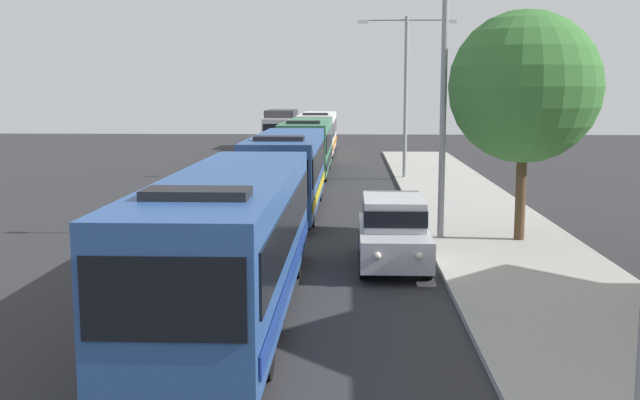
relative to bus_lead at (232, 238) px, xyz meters
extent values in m
cube|color=#284C8C|center=(0.00, 0.02, 0.01)|extent=(2.50, 11.95, 2.70)
cube|color=black|center=(1.27, 0.02, 0.36)|extent=(0.04, 10.99, 1.00)
cube|color=black|center=(-1.27, 0.02, 0.36)|extent=(0.04, 10.99, 1.00)
cube|color=black|center=(0.00, -5.97, 0.31)|extent=(2.30, 0.04, 1.20)
cube|color=navy|center=(1.28, 0.02, -0.79)|extent=(0.03, 11.35, 0.36)
cube|color=black|center=(0.00, -3.56, 1.44)|extent=(1.75, 0.90, 0.16)
cylinder|color=black|center=(1.10, -3.68, -1.19)|extent=(0.28, 1.00, 1.00)
cylinder|color=black|center=(-1.10, -3.68, -1.19)|extent=(0.28, 1.00, 1.00)
cylinder|color=black|center=(1.10, 3.31, -1.19)|extent=(0.28, 1.00, 1.00)
cylinder|color=black|center=(-1.10, 3.31, -1.19)|extent=(0.28, 1.00, 1.00)
cube|color=#284C8C|center=(0.00, 14.08, 0.01)|extent=(2.50, 11.01, 2.70)
cube|color=black|center=(1.27, 14.08, 0.36)|extent=(0.04, 10.13, 1.00)
cube|color=black|center=(-1.27, 14.08, 0.36)|extent=(0.04, 10.13, 1.00)
cube|color=black|center=(0.00, 8.55, 0.31)|extent=(2.30, 0.04, 1.20)
cube|color=gold|center=(1.28, 14.08, -0.79)|extent=(0.03, 10.46, 0.36)
cube|color=black|center=(0.00, 10.78, 1.44)|extent=(1.75, 0.90, 0.16)
cylinder|color=black|center=(1.10, 10.67, -1.19)|extent=(0.28, 1.00, 1.00)
cylinder|color=black|center=(-1.10, 10.67, -1.19)|extent=(0.28, 1.00, 1.00)
cylinder|color=black|center=(1.10, 17.11, -1.19)|extent=(0.28, 1.00, 1.00)
cylinder|color=black|center=(-1.10, 17.11, -1.19)|extent=(0.28, 1.00, 1.00)
cube|color=#33724C|center=(0.00, 27.57, 0.01)|extent=(2.50, 11.27, 2.70)
cube|color=black|center=(1.27, 27.57, 0.36)|extent=(0.04, 10.36, 1.00)
cube|color=black|center=(-1.27, 27.57, 0.36)|extent=(0.04, 10.36, 1.00)
cube|color=black|center=(0.00, 21.91, 0.31)|extent=(2.30, 0.04, 1.20)
cube|color=black|center=(1.28, 27.57, -0.79)|extent=(0.03, 10.70, 0.36)
cube|color=black|center=(0.00, 24.19, 1.44)|extent=(1.75, 0.90, 0.16)
cylinder|color=black|center=(1.10, 24.07, -1.19)|extent=(0.28, 1.00, 1.00)
cylinder|color=black|center=(-1.10, 24.07, -1.19)|extent=(0.28, 1.00, 1.00)
cylinder|color=black|center=(1.10, 30.66, -1.19)|extent=(0.28, 1.00, 1.00)
cylinder|color=black|center=(-1.10, 30.66, -1.19)|extent=(0.28, 1.00, 1.00)
cube|color=silver|center=(0.00, 41.23, 0.01)|extent=(2.50, 12.38, 2.70)
cube|color=black|center=(1.27, 41.23, 0.36)|extent=(0.04, 11.39, 1.00)
cube|color=black|center=(-1.27, 41.23, 0.36)|extent=(0.04, 11.39, 1.00)
cube|color=black|center=(0.00, 35.02, 0.31)|extent=(2.30, 0.04, 1.20)
cube|color=orange|center=(1.28, 41.23, -0.79)|extent=(0.03, 11.76, 0.36)
cube|color=black|center=(0.00, 37.52, 1.44)|extent=(1.75, 0.90, 0.16)
cylinder|color=black|center=(1.10, 37.39, -1.19)|extent=(0.28, 1.00, 1.00)
cylinder|color=black|center=(-1.10, 37.39, -1.19)|extent=(0.28, 1.00, 1.00)
cylinder|color=black|center=(1.10, 44.64, -1.19)|extent=(0.28, 1.00, 1.00)
cylinder|color=black|center=(-1.10, 44.64, -1.19)|extent=(0.28, 1.00, 1.00)
cube|color=#B7B7BC|center=(3.70, 4.75, -0.99)|extent=(1.84, 4.71, 0.80)
cube|color=#B7B7BC|center=(3.70, 4.90, -0.19)|extent=(1.62, 2.73, 0.80)
cube|color=black|center=(3.70, 4.90, -0.19)|extent=(1.66, 2.83, 0.44)
sphere|color=#F9EFCC|center=(3.19, 2.37, -0.89)|extent=(0.18, 0.18, 0.18)
sphere|color=#F9EFCC|center=(4.20, 2.37, -0.89)|extent=(0.18, 0.18, 0.18)
cylinder|color=black|center=(2.88, 3.29, -1.34)|extent=(0.22, 0.70, 0.70)
cylinder|color=black|center=(4.52, 3.29, -1.34)|extent=(0.22, 0.70, 0.70)
cylinder|color=black|center=(2.88, 6.21, -1.34)|extent=(0.22, 0.70, 0.70)
cylinder|color=black|center=(4.52, 6.21, -1.34)|extent=(0.22, 0.70, 0.70)
cube|color=#B7B7BC|center=(-3.30, 43.98, -0.24)|extent=(2.30, 1.80, 2.20)
cube|color=#333338|center=(-3.30, 47.55, 0.11)|extent=(2.35, 5.33, 2.70)
cube|color=black|center=(-3.30, 43.06, 0.06)|extent=(2.07, 0.04, 0.90)
cylinder|color=black|center=(-4.33, 43.98, -1.24)|extent=(0.26, 0.90, 0.90)
cylinder|color=black|center=(-2.27, 43.98, -1.24)|extent=(0.26, 0.90, 0.90)
cylinder|color=black|center=(-4.33, 48.61, -1.24)|extent=(0.26, 0.90, 0.90)
cylinder|color=black|center=(-2.27, 48.61, -1.24)|extent=(0.26, 0.90, 0.90)
cylinder|color=gray|center=(5.40, 8.20, 2.54)|extent=(0.20, 0.20, 8.16)
cylinder|color=gray|center=(5.40, 25.19, 2.71)|extent=(0.20, 0.20, 8.49)
cylinder|color=gray|center=(4.24, 25.19, 6.75)|extent=(2.31, 0.10, 0.10)
cube|color=silver|center=(3.09, 25.19, 6.67)|extent=(0.56, 0.28, 0.16)
cylinder|color=gray|center=(6.55, 25.19, 6.75)|extent=(2.31, 0.10, 0.10)
cube|color=silver|center=(7.70, 25.19, 6.67)|extent=(0.56, 0.28, 0.16)
cylinder|color=#4C3823|center=(7.84, 7.94, -0.10)|extent=(0.32, 0.32, 2.89)
sphere|color=#387033|center=(7.84, 7.94, 3.22)|extent=(4.68, 4.68, 4.68)
camera|label=1|loc=(2.55, -15.93, 3.14)|focal=42.86mm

